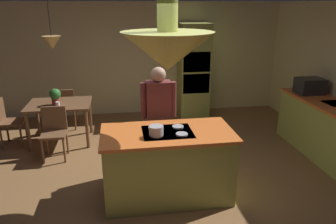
# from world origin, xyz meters

# --- Properties ---
(ground) EXTENTS (8.16, 8.16, 0.00)m
(ground) POSITION_xyz_m (0.00, 0.00, 0.00)
(ground) COLOR olive
(wall_back) EXTENTS (6.80, 0.10, 2.55)m
(wall_back) POSITION_xyz_m (0.00, 3.45, 1.27)
(wall_back) COLOR beige
(wall_back) RESTS_ON ground
(kitchen_island) EXTENTS (1.70, 0.88, 0.96)m
(kitchen_island) POSITION_xyz_m (0.00, -0.20, 0.47)
(kitchen_island) COLOR #A0A84C
(kitchen_island) RESTS_ON ground
(counter_run_right) EXTENTS (0.73, 2.12, 0.94)m
(counter_run_right) POSITION_xyz_m (2.84, 0.60, 0.48)
(counter_run_right) COLOR #A0A84C
(counter_run_right) RESTS_ON ground
(oven_tower) EXTENTS (0.66, 0.62, 2.10)m
(oven_tower) POSITION_xyz_m (1.10, 3.04, 1.05)
(oven_tower) COLOR #A0A84C
(oven_tower) RESTS_ON ground
(dining_table) EXTENTS (1.13, 0.85, 0.76)m
(dining_table) POSITION_xyz_m (-1.70, 1.90, 0.66)
(dining_table) COLOR brown
(dining_table) RESTS_ON ground
(person_at_island) EXTENTS (0.53, 0.22, 1.64)m
(person_at_island) POSITION_xyz_m (-0.02, 0.51, 0.94)
(person_at_island) COLOR tan
(person_at_island) RESTS_ON ground
(range_hood) EXTENTS (1.10, 1.10, 1.00)m
(range_hood) POSITION_xyz_m (0.00, -0.20, 1.99)
(range_hood) COLOR #A0A84C
(pendant_light_over_table) EXTENTS (0.32, 0.32, 0.82)m
(pendant_light_over_table) POSITION_xyz_m (-1.70, 1.90, 1.86)
(pendant_light_over_table) COLOR #E0B266
(chair_facing_island) EXTENTS (0.40, 0.40, 0.87)m
(chair_facing_island) POSITION_xyz_m (-1.70, 1.25, 0.50)
(chair_facing_island) COLOR brown
(chair_facing_island) RESTS_ON ground
(chair_by_back_wall) EXTENTS (0.40, 0.40, 0.87)m
(chair_by_back_wall) POSITION_xyz_m (-1.70, 2.55, 0.50)
(chair_by_back_wall) COLOR brown
(chair_by_back_wall) RESTS_ON ground
(chair_at_corner) EXTENTS (0.40, 0.40, 0.87)m
(chair_at_corner) POSITION_xyz_m (-2.64, 1.90, 0.50)
(chair_at_corner) COLOR brown
(chair_at_corner) RESTS_ON ground
(potted_plant_on_table) EXTENTS (0.20, 0.20, 0.30)m
(potted_plant_on_table) POSITION_xyz_m (-1.73, 1.81, 0.93)
(potted_plant_on_table) COLOR #99382D
(potted_plant_on_table) RESTS_ON dining_table
(cup_on_table) EXTENTS (0.07, 0.07, 0.09)m
(cup_on_table) POSITION_xyz_m (-1.68, 1.69, 0.81)
(cup_on_table) COLOR white
(cup_on_table) RESTS_ON dining_table
(microwave_on_counter) EXTENTS (0.46, 0.36, 0.28)m
(microwave_on_counter) POSITION_xyz_m (2.84, 1.22, 1.08)
(microwave_on_counter) COLOR #232326
(microwave_on_counter) RESTS_ON counter_run_right
(cooking_pot_on_cooktop) EXTENTS (0.18, 0.18, 0.12)m
(cooking_pot_on_cooktop) POSITION_xyz_m (-0.16, -0.33, 1.02)
(cooking_pot_on_cooktop) COLOR #B2B2B7
(cooking_pot_on_cooktop) RESTS_ON kitchen_island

